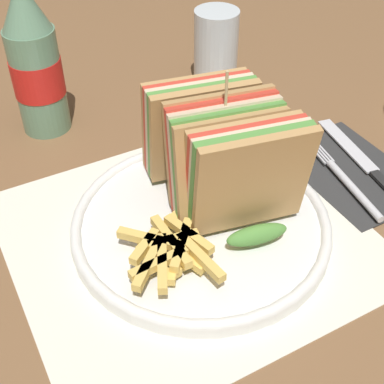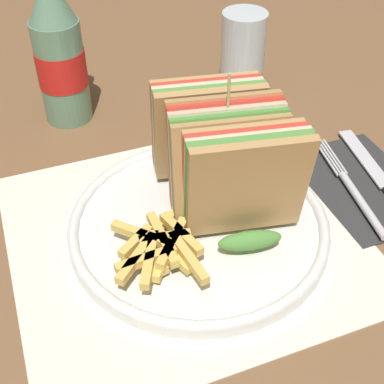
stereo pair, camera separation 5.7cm
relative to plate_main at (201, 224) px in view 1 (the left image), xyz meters
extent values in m
plane|color=brown|center=(0.01, -0.03, -0.01)|extent=(4.00, 4.00, 0.00)
cube|color=silver|center=(-0.02, 0.00, -0.01)|extent=(0.36, 0.34, 0.00)
cylinder|color=white|center=(0.00, 0.00, 0.00)|extent=(0.28, 0.28, 0.01)
torus|color=white|center=(0.00, 0.00, 0.00)|extent=(0.28, 0.28, 0.01)
cube|color=tan|center=(0.04, -0.04, 0.07)|extent=(0.12, 0.05, 0.12)
cube|color=#518E3D|center=(0.04, -0.03, 0.07)|extent=(0.12, 0.05, 0.12)
cube|color=beige|center=(0.04, -0.02, 0.07)|extent=(0.12, 0.05, 0.12)
cube|color=red|center=(0.04, -0.01, 0.07)|extent=(0.12, 0.05, 0.12)
cube|color=tan|center=(0.04, 0.00, 0.07)|extent=(0.12, 0.05, 0.12)
ellipsoid|color=#518E3D|center=(0.03, -0.06, 0.02)|extent=(0.07, 0.03, 0.02)
cube|color=tan|center=(0.03, -0.01, 0.07)|extent=(0.12, 0.05, 0.12)
cube|color=#518E3D|center=(0.03, 0.00, 0.07)|extent=(0.12, 0.05, 0.12)
cube|color=beige|center=(0.04, 0.01, 0.07)|extent=(0.12, 0.05, 0.12)
cube|color=red|center=(0.04, 0.02, 0.07)|extent=(0.12, 0.05, 0.12)
cube|color=tan|center=(0.04, 0.03, 0.07)|extent=(0.12, 0.05, 0.12)
ellipsoid|color=#518E3D|center=(0.03, -0.01, 0.02)|extent=(0.07, 0.03, 0.02)
cube|color=tan|center=(0.04, 0.06, 0.07)|extent=(0.12, 0.05, 0.12)
cube|color=#518E3D|center=(0.04, 0.07, 0.07)|extent=(0.12, 0.05, 0.12)
cube|color=beige|center=(0.04, 0.08, 0.07)|extent=(0.12, 0.05, 0.12)
cube|color=red|center=(0.04, 0.09, 0.07)|extent=(0.12, 0.05, 0.12)
cube|color=tan|center=(0.04, 0.09, 0.07)|extent=(0.12, 0.05, 0.12)
ellipsoid|color=#518E3D|center=(0.03, 0.04, 0.02)|extent=(0.07, 0.03, 0.02)
cylinder|color=tan|center=(0.04, 0.02, 0.09)|extent=(0.00, 0.00, 0.15)
cube|color=#E0B756|center=(-0.04, -0.05, 0.01)|extent=(0.03, 0.05, 0.01)
cube|color=#E0B756|center=(-0.05, -0.03, 0.01)|extent=(0.02, 0.06, 0.01)
cube|color=#E0B756|center=(-0.07, -0.03, 0.01)|extent=(0.02, 0.06, 0.01)
cube|color=#E0B756|center=(-0.05, 0.00, 0.01)|extent=(0.06, 0.04, 0.01)
cube|color=#E0B756|center=(-0.05, -0.04, 0.01)|extent=(0.04, 0.05, 0.01)
cube|color=#E0B756|center=(-0.05, -0.03, 0.02)|extent=(0.05, 0.02, 0.01)
cube|color=#E0B756|center=(-0.03, -0.02, 0.02)|extent=(0.03, 0.06, 0.01)
cube|color=#E0B756|center=(-0.07, -0.05, 0.02)|extent=(0.06, 0.01, 0.01)
cube|color=#E0B756|center=(-0.07, -0.02, 0.02)|extent=(0.05, 0.06, 0.01)
cube|color=#E0B756|center=(-0.03, -0.06, 0.02)|extent=(0.02, 0.07, 0.01)
cube|color=#E0B756|center=(-0.04, -0.04, 0.02)|extent=(0.05, 0.06, 0.01)
cube|color=#E0B756|center=(-0.08, -0.04, 0.02)|extent=(0.05, 0.05, 0.01)
cube|color=#E0B756|center=(-0.08, -0.02, 0.02)|extent=(0.04, 0.03, 0.01)
cube|color=#E0B756|center=(-0.07, -0.05, 0.02)|extent=(0.04, 0.07, 0.01)
cube|color=#E0B756|center=(-0.05, -0.03, 0.02)|extent=(0.01, 0.07, 0.01)
cube|color=#2D2D2D|center=(0.21, 0.00, -0.01)|extent=(0.12, 0.18, 0.00)
cylinder|color=silver|center=(0.19, -0.03, 0.00)|extent=(0.03, 0.11, 0.01)
cylinder|color=silver|center=(0.19, 0.06, 0.00)|extent=(0.01, 0.07, 0.00)
cylinder|color=silver|center=(0.20, 0.06, 0.00)|extent=(0.01, 0.07, 0.00)
cylinder|color=silver|center=(0.20, 0.05, 0.00)|extent=(0.01, 0.07, 0.00)
cylinder|color=silver|center=(0.21, 0.05, 0.00)|extent=(0.01, 0.07, 0.00)
cube|color=silver|center=(0.24, 0.04, 0.00)|extent=(0.04, 0.12, 0.00)
cylinder|color=slate|center=(-0.09, 0.28, 0.06)|extent=(0.06, 0.06, 0.14)
cylinder|color=red|center=(-0.09, 0.28, 0.07)|extent=(0.07, 0.07, 0.05)
cone|color=slate|center=(-0.09, 0.28, 0.16)|extent=(0.06, 0.06, 0.06)
cylinder|color=silver|center=(0.17, 0.27, 0.05)|extent=(0.06, 0.06, 0.12)
cylinder|color=black|center=(0.17, 0.27, 0.02)|extent=(0.06, 0.06, 0.07)
camera|label=1|loc=(-0.21, -0.36, 0.40)|focal=50.00mm
camera|label=2|loc=(-0.15, -0.38, 0.40)|focal=50.00mm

